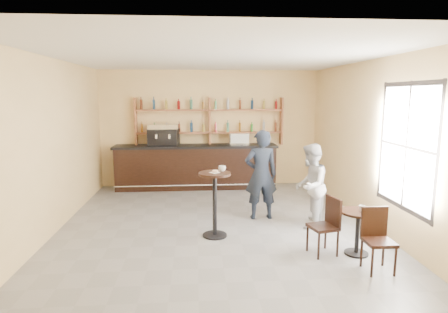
{
  "coord_description": "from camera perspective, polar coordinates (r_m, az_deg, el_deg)",
  "views": [
    {
      "loc": [
        -0.39,
        -6.91,
        2.52
      ],
      "look_at": [
        0.2,
        0.8,
        1.25
      ],
      "focal_mm": 30.0,
      "sensor_mm": 36.0,
      "label": 1
    }
  ],
  "objects": [
    {
      "name": "floor",
      "position": [
        7.37,
        -1.1,
        -10.67
      ],
      "size": [
        7.0,
        7.0,
        0.0
      ],
      "primitive_type": "plane",
      "color": "slate",
      "rests_on": "ground"
    },
    {
      "name": "ceiling",
      "position": [
        6.96,
        -1.18,
        14.92
      ],
      "size": [
        7.0,
        7.0,
        0.0
      ],
      "primitive_type": "plane",
      "rotation": [
        3.14,
        0.0,
        0.0
      ],
      "color": "white",
      "rests_on": "wall_back"
    },
    {
      "name": "wall_back",
      "position": [
        10.46,
        -2.22,
        4.27
      ],
      "size": [
        7.0,
        0.0,
        7.0
      ],
      "primitive_type": "plane",
      "rotation": [
        1.57,
        0.0,
        0.0
      ],
      "color": "#F1CB89",
      "rests_on": "floor"
    },
    {
      "name": "wall_front",
      "position": [
        3.56,
        2.05,
        -5.69
      ],
      "size": [
        7.0,
        0.0,
        7.0
      ],
      "primitive_type": "plane",
      "rotation": [
        -1.57,
        0.0,
        0.0
      ],
      "color": "#F1CB89",
      "rests_on": "floor"
    },
    {
      "name": "wall_left",
      "position": [
        7.45,
        -24.85,
        1.36
      ],
      "size": [
        0.0,
        7.0,
        7.0
      ],
      "primitive_type": "plane",
      "rotation": [
        1.57,
        0.0,
        1.57
      ],
      "color": "#F1CB89",
      "rests_on": "floor"
    },
    {
      "name": "wall_right",
      "position": [
        7.76,
        21.59,
        1.85
      ],
      "size": [
        0.0,
        7.0,
        7.0
      ],
      "primitive_type": "plane",
      "rotation": [
        1.57,
        0.0,
        -1.57
      ],
      "color": "#F1CB89",
      "rests_on": "floor"
    },
    {
      "name": "window_pane",
      "position": [
        6.69,
        26.05,
        1.32
      ],
      "size": [
        0.0,
        2.0,
        2.0
      ],
      "primitive_type": "plane",
      "rotation": [
        1.57,
        0.0,
        -1.57
      ],
      "color": "white",
      "rests_on": "wall_right"
    },
    {
      "name": "window_frame",
      "position": [
        6.69,
        26.01,
        1.32
      ],
      "size": [
        0.04,
        1.7,
        2.1
      ],
      "primitive_type": null,
      "color": "black",
      "rests_on": "wall_right"
    },
    {
      "name": "shelf_unit",
      "position": [
        10.32,
        -2.2,
        5.37
      ],
      "size": [
        4.0,
        0.26,
        1.4
      ],
      "primitive_type": null,
      "color": "brown",
      "rests_on": "wall_back"
    },
    {
      "name": "liquor_bottles",
      "position": [
        10.31,
        -2.21,
        6.32
      ],
      "size": [
        3.68,
        0.1,
        1.0
      ],
      "primitive_type": null,
      "color": "#8C5919",
      "rests_on": "shelf_unit"
    },
    {
      "name": "bar_counter",
      "position": [
        10.25,
        -4.27,
        -1.53
      ],
      "size": [
        4.39,
        0.86,
        1.19
      ],
      "primitive_type": null,
      "color": "black",
      "rests_on": "floor"
    },
    {
      "name": "espresso_machine",
      "position": [
        10.16,
        -9.18,
        3.26
      ],
      "size": [
        0.84,
        0.6,
        0.56
      ],
      "primitive_type": null,
      "rotation": [
        0.0,
        0.0,
        -0.13
      ],
      "color": "black",
      "rests_on": "bar_counter"
    },
    {
      "name": "pastry_case",
      "position": [
        10.2,
        2.29,
        2.68
      ],
      "size": [
        0.52,
        0.42,
        0.3
      ],
      "primitive_type": null,
      "rotation": [
        0.0,
        0.0,
        -0.03
      ],
      "color": "silver",
      "rests_on": "bar_counter"
    },
    {
      "name": "pedestal_table",
      "position": [
        6.74,
        -1.42,
        -7.36
      ],
      "size": [
        0.74,
        0.74,
        1.17
      ],
      "primitive_type": null,
      "rotation": [
        0.0,
        0.0,
        0.38
      ],
      "color": "black",
      "rests_on": "floor"
    },
    {
      "name": "napkin",
      "position": [
        6.59,
        -1.44,
        -2.45
      ],
      "size": [
        0.2,
        0.2,
        0.0
      ],
      "primitive_type": "cube",
      "rotation": [
        0.0,
        0.0,
        0.65
      ],
      "color": "white",
      "rests_on": "pedestal_table"
    },
    {
      "name": "donut",
      "position": [
        6.58,
        -1.35,
        -2.27
      ],
      "size": [
        0.15,
        0.15,
        0.04
      ],
      "primitive_type": "torus",
      "rotation": [
        0.0,
        0.0,
        -0.41
      ],
      "color": "#E09052",
      "rests_on": "napkin"
    },
    {
      "name": "cup_pedestal",
      "position": [
        6.69,
        -0.29,
        -1.84
      ],
      "size": [
        0.13,
        0.13,
        0.1
      ],
      "primitive_type": "imported",
      "rotation": [
        0.0,
        0.0,
        -0.0
      ],
      "color": "white",
      "rests_on": "pedestal_table"
    },
    {
      "name": "man_main",
      "position": [
        7.67,
        5.66,
        -2.78
      ],
      "size": [
        0.68,
        0.46,
        1.84
      ],
      "primitive_type": "imported",
      "rotation": [
        0.0,
        0.0,
        3.17
      ],
      "color": "black",
      "rests_on": "floor"
    },
    {
      "name": "cafe_table",
      "position": [
        6.44,
        19.66,
        -10.88
      ],
      "size": [
        0.68,
        0.68,
        0.72
      ],
      "primitive_type": null,
      "rotation": [
        0.0,
        0.0,
        -0.23
      ],
      "color": "black",
      "rests_on": "floor"
    },
    {
      "name": "cup_cafe",
      "position": [
        6.33,
        20.27,
        -7.41
      ],
      "size": [
        0.11,
        0.11,
        0.09
      ],
      "primitive_type": "imported",
      "rotation": [
        0.0,
        0.0,
        -0.12
      ],
      "color": "white",
      "rests_on": "cafe_table"
    },
    {
      "name": "chair_west",
      "position": [
        6.25,
        14.83,
        -10.24
      ],
      "size": [
        0.48,
        0.48,
        0.92
      ],
      "primitive_type": null,
      "rotation": [
        0.0,
        0.0,
        -1.33
      ],
      "color": "black",
      "rests_on": "floor"
    },
    {
      "name": "chair_south",
      "position": [
        5.92,
        22.55,
        -11.82
      ],
      "size": [
        0.4,
        0.4,
        0.92
      ],
      "primitive_type": null,
      "rotation": [
        0.0,
        0.0,
        0.01
      ],
      "color": "black",
      "rests_on": "floor"
    },
    {
      "name": "patron_second",
      "position": [
        7.37,
        12.99,
        -4.34
      ],
      "size": [
        0.92,
        0.98,
        1.62
      ],
      "primitive_type": "imported",
      "rotation": [
        0.0,
        0.0,
        -2.08
      ],
      "color": "#A7A6AC",
      "rests_on": "floor"
    }
  ]
}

